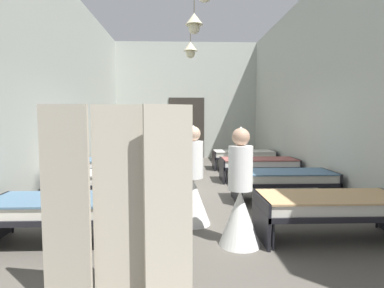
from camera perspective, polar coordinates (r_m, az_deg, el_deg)
name	(u,v)px	position (r m, az deg, el deg)	size (l,w,h in m)	color
ground_plane	(192,192)	(7.03, 0.00, -8.77)	(6.15, 11.98, 0.10)	#59544C
room_shell	(190,90)	(8.08, -0.33, 9.74)	(5.95, 11.58, 4.57)	#B2B7AD
bed_left_row_0	(66,208)	(4.39, -21.97, -10.80)	(1.90, 0.84, 0.57)	black
bed_right_row_0	(331,206)	(4.59, 23.90, -10.19)	(1.90, 0.84, 0.57)	black
bed_left_row_1	(102,179)	(6.17, -15.97, -6.21)	(1.90, 0.84, 0.57)	black
bed_right_row_1	(283,178)	(6.31, 16.27, -5.97)	(1.90, 0.84, 0.57)	black
bed_left_row_2	(121,165)	(8.00, -12.73, -3.67)	(1.90, 0.84, 0.57)	black
bed_right_row_2	(259,164)	(8.11, 12.03, -3.54)	(1.90, 0.84, 0.57)	black
bed_left_row_3	(133,155)	(9.86, -10.71, -2.07)	(1.90, 0.84, 0.57)	black
bed_right_row_3	(243,155)	(9.95, 9.35, -1.99)	(1.90, 0.84, 0.57)	black
nurse_near_aisle	(240,204)	(4.01, 8.72, -10.65)	(0.52, 0.52, 1.49)	white
nurse_mid_aisle	(193,189)	(4.73, 0.21, -8.23)	(0.52, 0.52, 1.49)	white
potted_plant	(191,143)	(11.58, -0.25, 0.27)	(0.53, 0.53, 1.21)	brown
privacy_screen	(118,208)	(2.71, -13.28, -11.21)	(1.25, 0.20, 1.70)	#BCB29E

